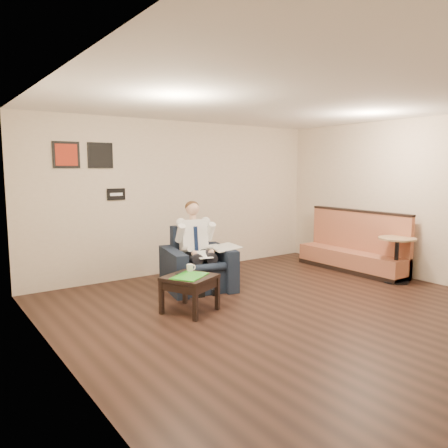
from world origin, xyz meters
TOP-DOWN VIEW (x-y plane):
  - ground at (0.00, 0.00)m, footprint 6.00×6.00m
  - wall_back at (0.00, 3.00)m, footprint 6.00×0.02m
  - wall_left at (-3.00, 0.00)m, footprint 0.02×6.00m
  - wall_right at (3.00, 0.00)m, footprint 0.02×6.00m
  - ceiling at (0.00, 0.00)m, footprint 6.00×6.00m
  - seating_sign at (-1.30, 2.98)m, footprint 0.32×0.02m
  - art_print_left at (-2.10, 2.98)m, footprint 0.42×0.03m
  - art_print_right at (-1.55, 2.98)m, footprint 0.42×0.03m
  - armchair at (-0.45, 1.73)m, footprint 1.21×1.21m
  - seated_man at (-0.48, 1.61)m, footprint 0.84×1.08m
  - lap_papers at (-0.50, 1.50)m, footprint 0.27×0.35m
  - newspaper at (-0.07, 1.54)m, footprint 0.51×0.60m
  - side_table at (-1.15, 0.83)m, footprint 0.81×0.81m
  - green_folder at (-1.17, 0.79)m, footprint 0.61×0.57m
  - coffee_mug at (-1.02, 1.03)m, footprint 0.12×0.12m
  - smartphone at (-1.17, 1.01)m, footprint 0.17×0.11m
  - banquette at (2.59, 1.11)m, footprint 0.53×2.21m
  - cafe_table at (2.54, 0.13)m, footprint 0.78×0.78m

SIDE VIEW (x-z plane):
  - ground at x=0.00m, z-range 0.00..0.00m
  - side_table at x=-1.15m, z-range 0.00..0.50m
  - cafe_table at x=2.54m, z-range 0.00..0.77m
  - armchair at x=-0.45m, z-range 0.00..0.99m
  - smartphone at x=-1.17m, z-range 0.50..0.51m
  - green_folder at x=-1.17m, z-range 0.50..0.51m
  - coffee_mug at x=-1.02m, z-range 0.50..0.60m
  - banquette at x=2.59m, z-range 0.00..1.13m
  - lap_papers at x=-0.50m, z-range 0.60..0.61m
  - newspaper at x=-0.07m, z-range 0.66..0.68m
  - seated_man at x=-0.48m, z-range 0.00..1.35m
  - wall_back at x=0.00m, z-range 0.00..2.80m
  - wall_left at x=-3.00m, z-range 0.00..2.80m
  - wall_right at x=3.00m, z-range 0.00..2.80m
  - seating_sign at x=-1.30m, z-range 1.40..1.60m
  - art_print_left at x=-2.10m, z-range 1.94..2.36m
  - art_print_right at x=-1.55m, z-range 1.94..2.36m
  - ceiling at x=0.00m, z-range 2.79..2.81m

